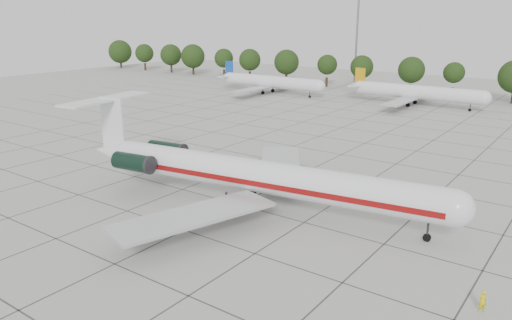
{
  "coord_description": "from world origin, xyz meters",
  "views": [
    {
      "loc": [
        30.07,
        -38.37,
        19.04
      ],
      "look_at": [
        -1.21,
        4.89,
        3.5
      ],
      "focal_mm": 35.0,
      "sensor_mm": 36.0,
      "label": 1
    }
  ],
  "objects_px": {
    "bg_airliner_c": "(416,92)",
    "floodlight_mast": "(357,33)",
    "bg_airliner_b": "(271,82)",
    "main_airliner": "(244,173)",
    "ground_crew": "(482,301)"
  },
  "relations": [
    {
      "from": "bg_airliner_c",
      "to": "floodlight_mast",
      "type": "distance_m",
      "value": 35.57
    },
    {
      "from": "main_airliner",
      "to": "bg_airliner_b",
      "type": "relative_size",
      "value": 1.5
    },
    {
      "from": "ground_crew",
      "to": "bg_airliner_b",
      "type": "bearing_deg",
      "value": -88.16
    },
    {
      "from": "ground_crew",
      "to": "bg_airliner_c",
      "type": "distance_m",
      "value": 81.16
    },
    {
      "from": "ground_crew",
      "to": "bg_airliner_b",
      "type": "relative_size",
      "value": 0.06
    },
    {
      "from": "bg_airliner_b",
      "to": "floodlight_mast",
      "type": "bearing_deg",
      "value": 68.49
    },
    {
      "from": "ground_crew",
      "to": "floodlight_mast",
      "type": "relative_size",
      "value": 0.06
    },
    {
      "from": "ground_crew",
      "to": "floodlight_mast",
      "type": "height_order",
      "value": "floodlight_mast"
    },
    {
      "from": "main_airliner",
      "to": "bg_airliner_c",
      "type": "xyz_separation_m",
      "value": [
        -5.7,
        69.21,
        -0.6
      ]
    },
    {
      "from": "main_airliner",
      "to": "ground_crew",
      "type": "bearing_deg",
      "value": -21.95
    },
    {
      "from": "bg_airliner_c",
      "to": "floodlight_mast",
      "type": "xyz_separation_m",
      "value": [
        -25.02,
        22.58,
        11.37
      ]
    },
    {
      "from": "bg_airliner_c",
      "to": "floodlight_mast",
      "type": "relative_size",
      "value": 1.11
    },
    {
      "from": "main_airliner",
      "to": "floodlight_mast",
      "type": "distance_m",
      "value": 97.39
    },
    {
      "from": "bg_airliner_b",
      "to": "floodlight_mast",
      "type": "height_order",
      "value": "floodlight_mast"
    },
    {
      "from": "main_airliner",
      "to": "floodlight_mast",
      "type": "height_order",
      "value": "floodlight_mast"
    }
  ]
}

